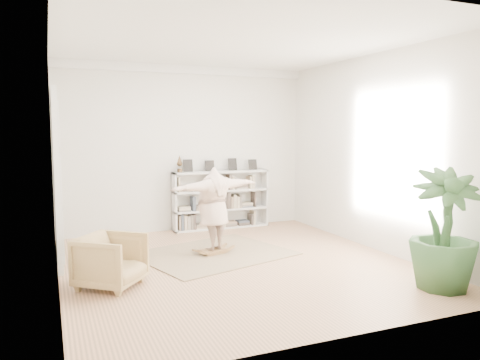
# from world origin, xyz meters

# --- Properties ---
(floor) EXTENTS (6.00, 6.00, 0.00)m
(floor) POSITION_xyz_m (0.00, 0.00, 0.00)
(floor) COLOR #8D6749
(floor) RESTS_ON ground
(room_shell) EXTENTS (6.00, 6.00, 6.00)m
(room_shell) POSITION_xyz_m (0.00, 2.94, 3.51)
(room_shell) COLOR silver
(room_shell) RESTS_ON floor
(doors) EXTENTS (0.09, 1.78, 2.92)m
(doors) POSITION_xyz_m (-2.70, 1.30, 1.40)
(doors) COLOR white
(doors) RESTS_ON floor
(bookshelf) EXTENTS (2.20, 0.35, 1.64)m
(bookshelf) POSITION_xyz_m (0.74, 2.82, 0.64)
(bookshelf) COLOR silver
(bookshelf) RESTS_ON floor
(armchair) EXTENTS (1.14, 1.14, 0.75)m
(armchair) POSITION_xyz_m (-2.06, -0.38, 0.37)
(armchair) COLOR tan
(armchair) RESTS_ON floor
(rug) EXTENTS (2.97, 2.63, 0.02)m
(rug) POSITION_xyz_m (-0.15, 0.73, 0.01)
(rug) COLOR tan
(rug) RESTS_ON floor
(rocker_board) EXTENTS (0.58, 0.44, 0.11)m
(rocker_board) POSITION_xyz_m (-0.15, 0.73, 0.07)
(rocker_board) COLOR olive
(rocker_board) RESTS_ON rug
(person) EXTENTS (1.88, 0.99, 1.47)m
(person) POSITION_xyz_m (-0.15, 0.73, 0.87)
(person) COLOR beige
(person) RESTS_ON rocker_board
(houseplant) EXTENTS (1.23, 1.23, 1.69)m
(houseplant) POSITION_xyz_m (2.19, -2.21, 0.84)
(houseplant) COLOR #2E5329
(houseplant) RESTS_ON floor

